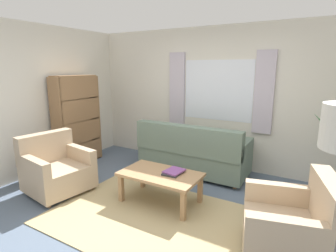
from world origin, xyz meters
TOP-DOWN VIEW (x-y plane):
  - ground_plane at (0.00, 0.00)m, footprint 6.24×6.24m
  - wall_back at (0.00, 2.26)m, footprint 5.32×0.12m
  - wall_left at (-2.66, 0.00)m, footprint 0.12×4.40m
  - window_with_curtains at (0.00, 2.18)m, footprint 1.98×0.07m
  - area_rug at (0.00, 0.00)m, footprint 2.62×1.79m
  - couch at (-0.21, 1.60)m, footprint 1.90×0.82m
  - armchair_left at (-1.71, -0.09)m, footprint 0.94×0.95m
  - armchair_right at (1.58, 0.06)m, footprint 1.00×1.01m
  - coffee_table at (-0.14, 0.40)m, footprint 1.10×0.64m
  - book_stack_on_table at (0.02, 0.49)m, footprint 0.26×0.33m
  - bookshelf at (-2.35, 0.98)m, footprint 0.30×0.94m

SIDE VIEW (x-z plane):
  - ground_plane at x=0.00m, z-range 0.00..0.00m
  - area_rug at x=0.00m, z-range 0.00..0.01m
  - armchair_left at x=-1.71m, z-range -0.09..0.79m
  - armchair_right at x=1.58m, z-range -0.09..0.79m
  - couch at x=-0.21m, z-range -0.09..0.83m
  - coffee_table at x=-0.14m, z-range 0.16..0.60m
  - book_stack_on_table at x=0.02m, z-range 0.44..0.48m
  - bookshelf at x=-2.35m, z-range -0.08..1.64m
  - wall_back at x=0.00m, z-range 0.00..2.60m
  - wall_left at x=-2.66m, z-range 0.00..2.60m
  - window_with_curtains at x=0.00m, z-range 0.75..2.15m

